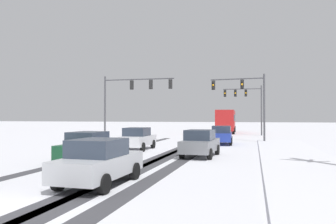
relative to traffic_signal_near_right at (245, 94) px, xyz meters
The scene contains 14 objects.
wheel_track_left_lane 13.37m from the traffic_signal_near_right, 103.68° to the right, with size 0.74×31.00×0.01m, color #424247.
wheel_track_right_lane 15.62m from the traffic_signal_near_right, 125.18° to the right, with size 0.71×31.00×0.01m, color #424247.
wheel_track_center 13.69m from the traffic_signal_near_right, 108.90° to the right, with size 0.92×31.00×0.01m, color #424247.
wheel_track_oncoming 13.85m from the traffic_signal_near_right, 110.88° to the right, with size 0.83×31.00×0.01m, color #424247.
sidewalk_kerb_right 14.69m from the traffic_signal_near_right, 76.91° to the right, with size 4.00×31.00×0.12m, color white.
traffic_signal_near_right is the anchor object (origin of this frame).
traffic_signal_far_right 11.86m from the traffic_signal_near_right, 91.00° to the left, with size 5.03×0.41×6.50m.
traffic_signal_near_left 11.02m from the traffic_signal_near_right, 169.22° to the right, with size 7.25×0.42×6.50m.
car_blue_lead 5.50m from the traffic_signal_near_right, 119.11° to the right, with size 1.99×4.18×1.62m.
car_white_second 12.91m from the traffic_signal_near_right, 127.04° to the right, with size 1.88×4.13×1.62m.
car_grey_third 13.58m from the traffic_signal_near_right, 100.26° to the right, with size 2.01×4.19×1.62m.
car_dark_green_fourth 18.88m from the traffic_signal_near_right, 114.17° to the right, with size 1.89×4.13×1.62m.
car_silver_fifth 22.68m from the traffic_signal_near_right, 101.49° to the right, with size 1.91×4.14×1.62m.
bus_oncoming 18.11m from the traffic_signal_near_right, 100.48° to the left, with size 2.98×11.09×3.38m.
Camera 1 is at (6.81, -6.21, 2.39)m, focal length 35.15 mm.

